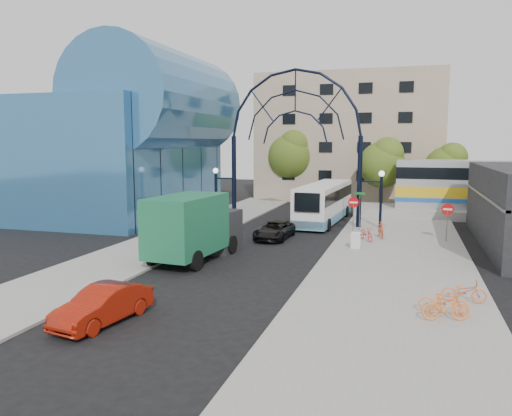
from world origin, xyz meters
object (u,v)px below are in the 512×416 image
(tree_north_c, at_px, (448,165))
(gateway_arch, at_px, (295,115))
(red_sedan, at_px, (103,305))
(bike_far_a, at_px, (444,302))
(do_not_enter_sign, at_px, (447,213))
(tree_north_a, at_px, (383,162))
(bike_far_c, at_px, (464,291))
(city_bus, at_px, (324,202))
(sandwich_board, at_px, (356,239))
(bike_near_a, at_px, (366,233))
(street_name_sign, at_px, (360,203))
(tree_north_b, at_px, (292,154))
(black_suv, at_px, (274,230))
(stop_sign, at_px, (353,206))
(bike_near_b, at_px, (381,230))
(bike_far_b, at_px, (446,307))
(green_truck, at_px, (195,227))

(tree_north_c, bearing_deg, gateway_arch, -131.04)
(red_sedan, relative_size, bike_far_a, 2.29)
(do_not_enter_sign, relative_size, red_sedan, 0.61)
(tree_north_a, height_order, bike_far_c, tree_north_a)
(tree_north_c, relative_size, city_bus, 0.56)
(sandwich_board, distance_m, bike_near_a, 2.84)
(gateway_arch, distance_m, street_name_sign, 8.38)
(tree_north_b, xyz_separation_m, black_suv, (3.83, -21.82, -4.66))
(tree_north_a, bearing_deg, bike_near_a, -90.40)
(stop_sign, xyz_separation_m, bike_near_b, (2.07, -1.97, -1.35))
(tree_north_c, distance_m, bike_far_b, 33.70)
(tree_north_a, relative_size, city_bus, 0.61)
(street_name_sign, xyz_separation_m, red_sedan, (-7.09, -21.62, -1.46))
(gateway_arch, relative_size, black_suv, 3.11)
(green_truck, bearing_deg, street_name_sign, 60.21)
(green_truck, bearing_deg, bike_far_b, -22.67)
(tree_north_c, distance_m, green_truck, 30.74)
(tree_north_a, relative_size, bike_near_b, 4.00)
(street_name_sign, xyz_separation_m, bike_near_a, (0.80, -3.81, -1.55))
(red_sedan, bearing_deg, street_name_sign, 81.42)
(tree_north_c, xyz_separation_m, bike_far_a, (-2.19, -32.67, -3.69))
(tree_north_b, xyz_separation_m, bike_far_b, (13.84, -35.43, -4.63))
(black_suv, xyz_separation_m, bike_near_a, (6.05, 0.68, -0.03))
(tree_north_b, distance_m, city_bus, 15.15)
(gateway_arch, distance_m, bike_far_a, 22.66)
(bike_far_b, bearing_deg, stop_sign, 0.76)
(do_not_enter_sign, distance_m, tree_north_b, 25.09)
(bike_far_a, bearing_deg, bike_far_b, -174.67)
(street_name_sign, relative_size, bike_far_b, 1.64)
(bike_near_b, bearing_deg, stop_sign, 123.36)
(bike_near_b, bearing_deg, street_name_sign, 109.93)
(street_name_sign, bearing_deg, tree_north_a, 86.04)
(tree_north_c, xyz_separation_m, green_truck, (-14.86, -26.80, -2.45))
(stop_sign, xyz_separation_m, do_not_enter_sign, (6.20, -2.00, -0.02))
(bike_near_a, distance_m, bike_far_a, 14.09)
(tree_north_b, height_order, bike_near_b, tree_north_b)
(gateway_arch, distance_m, sandwich_board, 12.52)
(city_bus, xyz_separation_m, bike_far_a, (7.95, -21.19, -1.05))
(tree_north_a, relative_size, bike_far_a, 3.93)
(bike_near_a, relative_size, bike_far_a, 0.99)
(green_truck, bearing_deg, stop_sign, 60.16)
(black_suv, relative_size, bike_far_c, 2.55)
(bike_near_b, height_order, bike_far_c, bike_near_b)
(gateway_arch, bearing_deg, bike_far_a, -62.08)
(city_bus, distance_m, red_sedan, 25.77)
(tree_north_a, distance_m, bike_near_a, 17.61)
(tree_north_a, distance_m, black_suv, 19.27)
(gateway_arch, relative_size, bike_near_a, 7.74)
(tree_north_c, distance_m, bike_near_a, 20.43)
(black_suv, relative_size, bike_near_b, 2.51)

